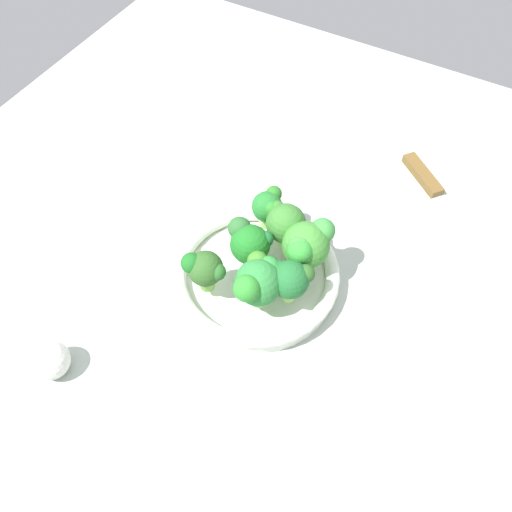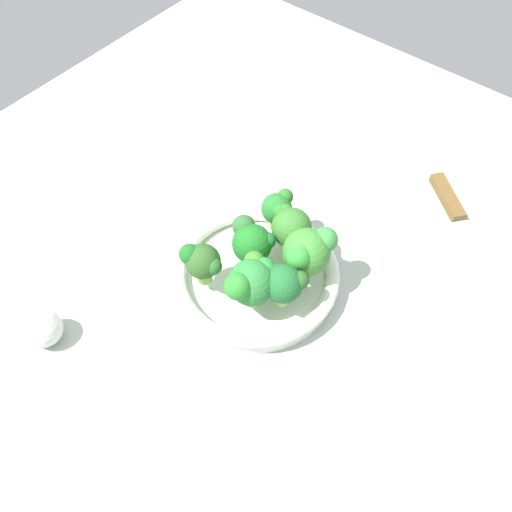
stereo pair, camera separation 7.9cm
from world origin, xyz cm
name	(u,v)px [view 1 (the left image)]	position (x,y,z in cm)	size (l,w,h in cm)	color
ground_plane	(273,306)	(0.00, 0.00, -1.25)	(130.00, 130.00, 2.50)	#A4AFA4
bowl	(256,276)	(3.75, -1.51, 1.86)	(23.99, 23.99, 3.64)	silver
broccoli_floret_0	(306,245)	(-1.97, -5.25, 8.47)	(6.61, 8.10, 7.83)	#77B15B
broccoli_floret_1	(205,269)	(8.25, 4.45, 7.83)	(6.05, 4.88, 6.68)	#77B04D
broccoli_floret_2	(258,281)	(1.02, 2.78, 8.11)	(6.29, 8.17, 7.67)	#76C158
broccoli_floret_3	(285,223)	(2.71, -8.01, 7.58)	(6.11, 5.74, 6.89)	#A0D670
broccoli_floret_4	(268,207)	(6.29, -9.69, 7.37)	(4.63, 5.31, 6.03)	#93CF65
broccoli_floret_5	(249,242)	(5.46, -2.68, 7.38)	(6.65, 5.64, 6.50)	#85BC64
broccoli_floret_6	(291,279)	(-2.47, 0.35, 7.90)	(5.66, 5.27, 6.92)	#86C15B
knife	(438,195)	(-13.95, -30.72, 0.55)	(22.15, 18.64, 1.50)	silver
garlic_bulb	(51,360)	(20.22, 23.39, 2.54)	(5.09, 5.09, 5.09)	silver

